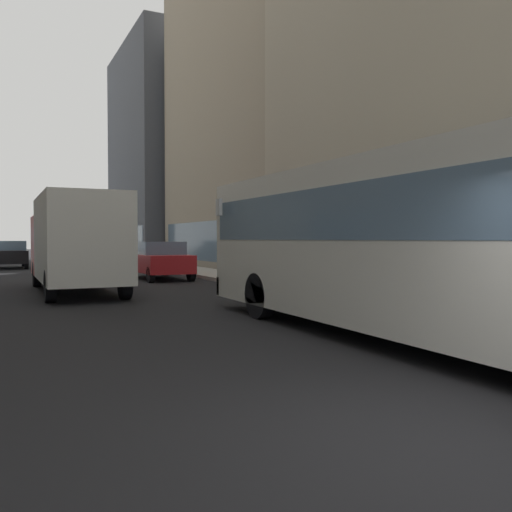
% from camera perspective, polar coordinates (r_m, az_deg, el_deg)
% --- Properties ---
extents(ground_plane, '(120.00, 120.00, 0.00)m').
position_cam_1_polar(ground_plane, '(38.50, -20.39, -0.88)').
color(ground_plane, black).
extents(sidewalk_right, '(2.40, 110.00, 0.15)m').
position_cam_1_polar(sidewalk_right, '(39.42, -12.11, -0.64)').
color(sidewalk_right, '#9E9991').
rests_on(sidewalk_right, ground).
extents(building_right_far, '(10.52, 15.01, 18.96)m').
position_cam_1_polar(building_right_far, '(51.19, -7.95, 10.50)').
color(building_right_far, '#4C515B').
rests_on(building_right_far, ground).
extents(transit_bus, '(2.78, 11.53, 3.05)m').
position_cam_1_polar(transit_bus, '(9.39, 16.34, 1.99)').
color(transit_bus, silver).
rests_on(transit_bus, ground).
extents(car_red_coupe, '(1.90, 4.65, 1.62)m').
position_cam_1_polar(car_red_coupe, '(23.72, -10.23, -0.41)').
color(car_red_coupe, red).
rests_on(car_red_coupe, ground).
extents(car_grey_wagon, '(1.77, 4.54, 1.62)m').
position_cam_1_polar(car_grey_wagon, '(42.35, -17.07, 0.50)').
color(car_grey_wagon, slate).
rests_on(car_grey_wagon, ground).
extents(car_black_suv, '(1.78, 4.07, 1.62)m').
position_cam_1_polar(car_black_suv, '(35.06, -24.48, 0.16)').
color(car_black_suv, black).
rests_on(car_black_suv, ground).
extents(box_truck, '(2.30, 7.50, 3.05)m').
position_cam_1_polar(box_truck, '(18.33, -18.47, 1.51)').
color(box_truck, '#A51919').
rests_on(box_truck, ground).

